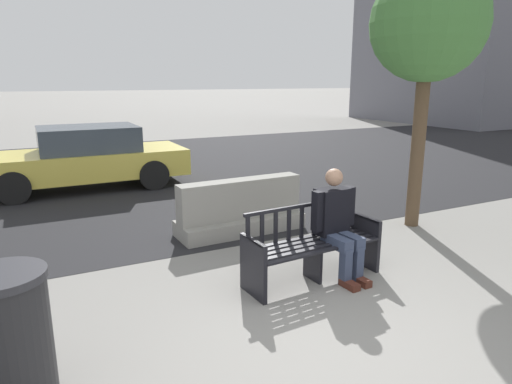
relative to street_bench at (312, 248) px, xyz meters
The scene contains 8 objects.
ground_plane 1.48m from the street_bench, 114.16° to the right, with size 200.00×200.00×0.00m, color gray.
street_asphalt 7.44m from the street_bench, 94.49° to the left, with size 120.00×12.00×0.01m, color black.
street_bench is the anchor object (origin of this frame).
seated_person 0.44m from the street_bench, ahead, with size 0.59×0.74×1.31m.
jersey_barrier_centre 1.97m from the street_bench, 90.63° to the left, with size 2.02×0.75×0.84m.
street_tree 3.92m from the street_bench, 20.99° to the left, with size 1.74×1.74×4.02m.
car_taxi_near 6.47m from the street_bench, 106.28° to the left, with size 4.37×1.83×1.35m.
trash_bin 3.25m from the street_bench, 166.41° to the right, with size 0.63×0.63×1.01m.
Camera 1 is at (-2.29, -2.94, 2.33)m, focal length 32.00 mm.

